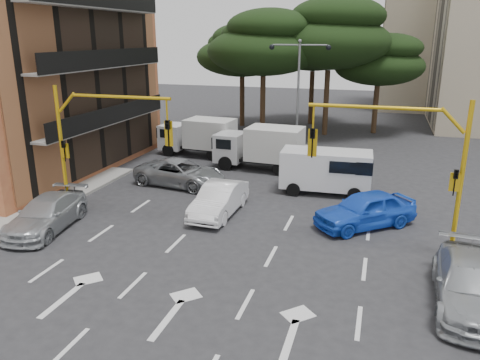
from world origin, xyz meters
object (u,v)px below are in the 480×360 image
at_px(car_blue_compact, 365,210).
at_px(car_silver_cross_a, 180,173).
at_px(box_truck_b, 259,148).
at_px(car_silver_wagon, 46,214).
at_px(signal_mast_right, 412,155).
at_px(car_silver_parked, 470,284).
at_px(street_lamp_center, 299,78).
at_px(box_truck_a, 198,137).
at_px(van_white, 326,172).
at_px(signal_mast_left, 93,134).
at_px(car_white_hatch, 219,199).

relative_size(car_blue_compact, car_silver_cross_a, 0.90).
bearing_deg(box_truck_b, car_silver_wagon, 155.43).
bearing_deg(box_truck_b, signal_mast_right, -136.26).
xyz_separation_m(car_silver_parked, box_truck_b, (-10.30, 13.37, 0.63)).
relative_size(street_lamp_center, car_silver_parked, 1.53).
xyz_separation_m(car_silver_wagon, car_silver_parked, (16.70, -1.26, 0.03)).
height_order(car_silver_parked, box_truck_a, box_truck_a).
distance_m(car_blue_compact, van_white, 4.82).
bearing_deg(van_white, signal_mast_left, -59.62).
bearing_deg(car_silver_parked, box_truck_a, 137.27).
distance_m(car_silver_wagon, box_truck_a, 14.34).
height_order(signal_mast_right, van_white, signal_mast_right).
height_order(car_white_hatch, box_truck_a, box_truck_a).
bearing_deg(car_white_hatch, signal_mast_right, -9.81).
xyz_separation_m(car_silver_wagon, van_white, (11.00, 8.60, 0.47)).
xyz_separation_m(car_silver_cross_a, box_truck_b, (3.41, 4.58, 0.65)).
bearing_deg(car_blue_compact, car_silver_parked, -8.69).
bearing_deg(box_truck_b, signal_mast_left, 155.46).
distance_m(car_silver_wagon, box_truck_b, 13.71).
height_order(car_silver_wagon, box_truck_b, box_truck_b).
height_order(street_lamp_center, car_silver_parked, street_lamp_center).
distance_m(car_blue_compact, car_silver_cross_a, 10.76).
bearing_deg(signal_mast_left, box_truck_a, 89.25).
xyz_separation_m(signal_mast_left, box_truck_b, (5.20, 9.86, -2.51)).
height_order(signal_mast_left, car_silver_cross_a, signal_mast_left).
height_order(car_blue_compact, car_silver_wagon, car_blue_compact).
bearing_deg(van_white, car_white_hatch, -45.50).
height_order(signal_mast_right, car_blue_compact, signal_mast_right).
distance_m(signal_mast_right, car_silver_parked, 5.08).
xyz_separation_m(signal_mast_right, car_silver_cross_a, (-11.82, 5.28, -3.16)).
height_order(street_lamp_center, car_blue_compact, street_lamp_center).
bearing_deg(box_truck_b, box_truck_a, 70.19).
distance_m(signal_mast_right, van_white, 7.88).
height_order(signal_mast_left, car_white_hatch, signal_mast_left).
height_order(car_blue_compact, box_truck_b, box_truck_b).
bearing_deg(signal_mast_left, street_lamp_center, 64.09).
height_order(signal_mast_left, car_blue_compact, signal_mast_left).
relative_size(car_white_hatch, van_white, 0.95).
xyz_separation_m(signal_mast_left, street_lamp_center, (6.80, 14.01, 1.54)).
xyz_separation_m(signal_mast_right, car_silver_wagon, (-14.80, -2.25, -3.18)).
height_order(car_blue_compact, car_silver_parked, car_blue_compact).
height_order(car_white_hatch, car_silver_wagon, car_white_hatch).
relative_size(signal_mast_right, van_white, 1.27).
bearing_deg(street_lamp_center, box_truck_a, -163.25).
bearing_deg(box_truck_a, car_silver_wagon, 179.08).
xyz_separation_m(car_silver_wagon, car_silver_cross_a, (2.99, 7.53, 0.02)).
distance_m(car_silver_wagon, van_white, 13.97).
bearing_deg(street_lamp_center, box_truck_b, -111.10).
relative_size(car_silver_wagon, car_silver_parked, 0.95).
distance_m(signal_mast_left, box_truck_a, 12.28).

